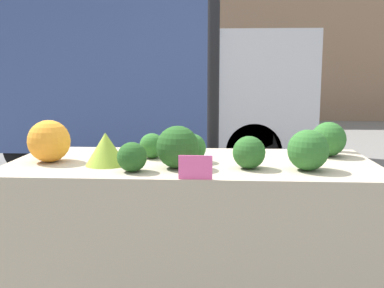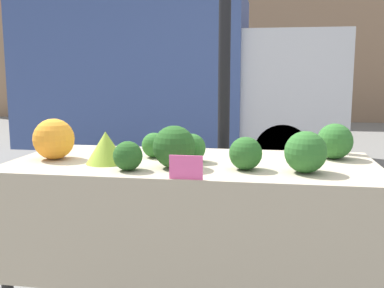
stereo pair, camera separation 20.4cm
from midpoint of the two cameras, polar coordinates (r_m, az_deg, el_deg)
name	(u,v)px [view 2 (the right image)]	position (r m, az deg, el deg)	size (l,w,h in m)	color
building_facade	(255,22)	(12.12, 8.45, 15.10)	(16.00, 0.60, 5.07)	#9E7A5B
tent_pole	(224,90)	(2.63, 6.32, 6.84)	(0.07, 0.07, 2.26)	black
parked_truck	(174,75)	(6.21, -1.31, 8.75)	(4.03, 2.12, 2.27)	#384C84
market_table	(190,190)	(2.02, 2.62, -5.84)	(1.66, 0.73, 0.83)	tan
orange_cauliflower	(54,139)	(2.16, -14.60, 0.60)	(0.19, 0.19, 0.19)	orange
romanesco_head	(106,147)	(2.01, -8.06, -0.46)	(0.18, 0.18, 0.14)	#93B238
broccoli_head_0	(191,148)	(2.03, 2.80, -0.51)	(0.13, 0.13, 0.13)	#2D6628
broccoli_head_1	(335,141)	(2.23, 20.21, 0.31)	(0.17, 0.17, 0.17)	#2D6628
broccoli_head_2	(306,152)	(1.88, 17.27, -1.01)	(0.17, 0.17, 0.17)	#2D6628
broccoli_head_3	(128,156)	(1.86, -5.06, -1.54)	(0.12, 0.12, 0.12)	#23511E
broccoli_head_4	(246,153)	(1.89, 9.91, -1.21)	(0.14, 0.14, 0.14)	#285B23
broccoli_head_5	(174,147)	(1.89, 0.80, -0.39)	(0.18, 0.18, 0.18)	#23511E
broccoli_head_6	(154,145)	(2.14, -2.12, -0.16)	(0.12, 0.12, 0.12)	#2D6628
price_sign	(186,167)	(1.70, 2.67, -3.02)	(0.13, 0.01, 0.09)	#F45B9E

